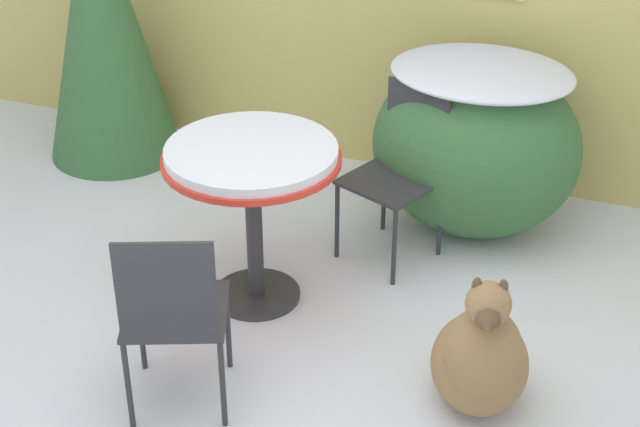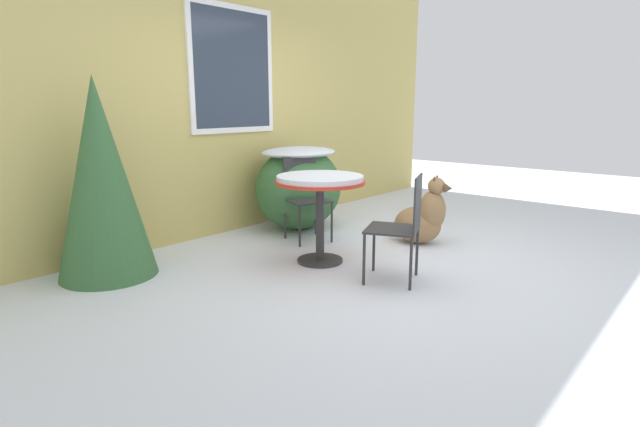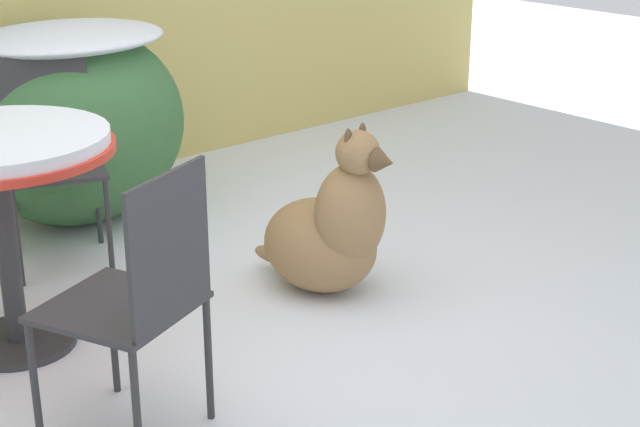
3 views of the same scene
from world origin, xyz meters
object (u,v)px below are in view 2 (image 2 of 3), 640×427
object	(u,v)px
dog	(423,219)
patio_chair_far_side	(402,223)
patio_table	(320,190)
patio_chair_near_table	(305,194)

from	to	relation	value
dog	patio_chair_far_side	bearing A→B (deg)	-171.53
patio_table	patio_chair_near_table	xyz separation A→B (m)	(0.51, 0.65, -0.19)
dog	patio_chair_near_table	bearing A→B (deg)	109.94
patio_chair_far_side	patio_chair_near_table	bearing A→B (deg)	-130.11
patio_table	patio_chair_near_table	bearing A→B (deg)	51.72
patio_chair_near_table	dog	bearing A→B (deg)	-35.81
dog	patio_table	bearing A→B (deg)	148.67
patio_table	dog	world-z (taller)	patio_table
patio_chair_far_side	dog	world-z (taller)	patio_chair_far_side
patio_chair_near_table	patio_chair_far_side	distance (m)	1.57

